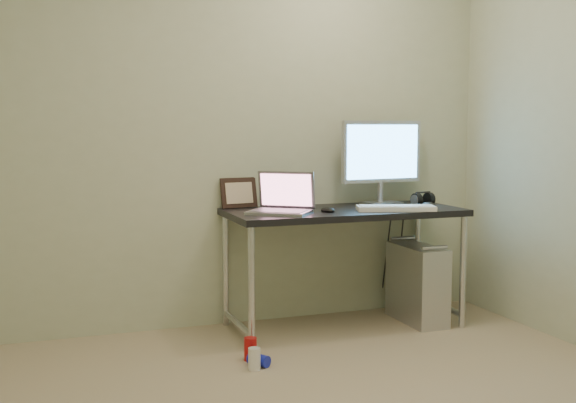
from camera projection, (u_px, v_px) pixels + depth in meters
The scene contains 16 objects.
wall_back at pixel (230, 129), 4.53m from camera, with size 3.50×0.02×2.50m, color beige.
desk at pixel (344, 223), 4.52m from camera, with size 1.47×0.64×0.75m.
tower_computer at pixel (417, 284), 4.67m from camera, with size 0.21×0.48×0.53m.
cable_a at pixel (387, 253), 4.95m from camera, with size 0.01×0.01×0.70m, color black.
cable_b at pixel (400, 255), 4.96m from camera, with size 0.01×0.01×0.72m, color black.
can_red at pixel (250, 349), 3.91m from camera, with size 0.07×0.07×0.13m, color red.
can_white at pixel (254, 359), 3.76m from camera, with size 0.06×0.06×0.12m, color white.
can_blue at pixel (259, 360), 3.82m from camera, with size 0.06×0.06×0.12m, color #1B25C1.
laptop at pixel (282, 203), 4.31m from camera, with size 0.45×0.44×0.24m.
monitor at pixel (382, 156), 4.75m from camera, with size 0.59×0.19×0.55m.
keyboard at pixel (396, 208), 4.43m from camera, with size 0.48×0.16×0.03m, color white.
mouse_right at pixel (429, 204), 4.61m from camera, with size 0.08×0.13×0.04m, color black.
mouse_left at pixel (328, 209), 4.35m from camera, with size 0.07×0.11×0.04m, color black.
headphones at pixel (423, 199), 4.84m from camera, with size 0.16×0.10×0.10m.
picture_frame at pixel (239, 193), 4.57m from camera, with size 0.24×0.03×0.19m, color black.
webcam at pixel (274, 194), 4.62m from camera, with size 0.04×0.03×0.11m.
Camera 1 is at (-1.21, -2.66, 1.27)m, focal length 45.00 mm.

